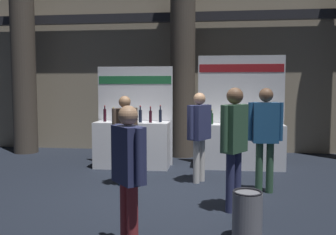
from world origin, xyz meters
name	(u,v)px	position (x,y,z in m)	size (l,w,h in m)	color
ground_plane	(165,196)	(0.00, 0.00, 0.00)	(24.00, 24.00, 0.00)	black
hall_colonnade	(185,32)	(0.00, 4.22, 3.27)	(11.89, 1.37, 6.65)	tan
exhibitor_booth_0	(133,140)	(-1.00, 2.10, 0.60)	(1.73, 0.66, 2.26)	white
exhibitor_booth_1	(241,140)	(1.41, 2.34, 0.61)	(1.94, 0.66, 2.51)	white
trash_bin	(247,216)	(1.19, -1.66, 0.30)	(0.35, 0.35, 0.59)	slate
visitor_0	(234,138)	(1.09, -0.62, 1.08)	(0.41, 0.49, 1.80)	navy
visitor_1	(199,128)	(0.53, 0.96, 1.03)	(0.45, 0.55, 1.69)	silver
visitor_2	(129,166)	(-0.11, -2.15, 0.96)	(0.43, 0.46, 1.61)	maroon
visitor_3	(265,130)	(1.66, 0.39, 1.08)	(0.59, 0.25, 1.79)	#33563D
visitor_5	(125,132)	(-0.81, 0.60, 0.98)	(0.44, 0.47, 1.64)	navy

